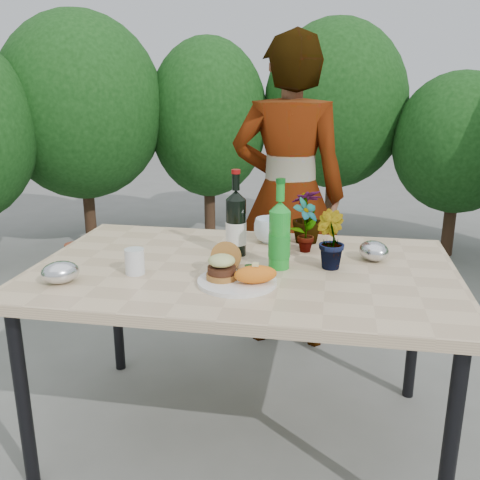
% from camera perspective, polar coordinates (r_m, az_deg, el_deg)
% --- Properties ---
extents(ground, '(80.00, 80.00, 0.00)m').
position_cam_1_polar(ground, '(2.41, 0.36, -19.92)').
color(ground, slate).
rests_on(ground, ground).
extents(patio_table, '(1.60, 1.00, 0.75)m').
position_cam_1_polar(patio_table, '(2.07, 0.39, -4.35)').
color(patio_table, '#D2B48C').
rests_on(patio_table, ground).
extents(shrub_hedge, '(6.75, 4.98, 2.00)m').
position_cam_1_polar(shrub_hedge, '(3.56, 5.01, 11.43)').
color(shrub_hedge, '#382316').
rests_on(shrub_hedge, ground).
extents(dinner_plate, '(0.28, 0.28, 0.01)m').
position_cam_1_polar(dinner_plate, '(1.88, -0.31, -4.45)').
color(dinner_plate, white).
rests_on(dinner_plate, patio_table).
extents(burger_stack, '(0.11, 0.16, 0.11)m').
position_cam_1_polar(burger_stack, '(1.89, -1.85, -2.64)').
color(burger_stack, '#B7722D').
rests_on(burger_stack, dinner_plate).
extents(sweet_potato, '(0.17, 0.12, 0.06)m').
position_cam_1_polar(sweet_potato, '(1.84, 1.67, -3.69)').
color(sweet_potato, orange).
rests_on(sweet_potato, dinner_plate).
extents(grilled_veg, '(0.08, 0.05, 0.03)m').
position_cam_1_polar(grilled_veg, '(1.96, 0.68, -2.97)').
color(grilled_veg, olive).
rests_on(grilled_veg, dinner_plate).
extents(wine_bottle, '(0.08, 0.08, 0.35)m').
position_cam_1_polar(wine_bottle, '(2.15, -0.43, 1.71)').
color(wine_bottle, black).
rests_on(wine_bottle, patio_table).
extents(sparkling_water, '(0.08, 0.08, 0.34)m').
position_cam_1_polar(sparkling_water, '(2.01, 4.23, 0.42)').
color(sparkling_water, '#1B9627').
rests_on(sparkling_water, patio_table).
extents(plastic_cup, '(0.07, 0.07, 0.09)m').
position_cam_1_polar(plastic_cup, '(2.00, -11.16, -2.26)').
color(plastic_cup, silver).
rests_on(plastic_cup, patio_table).
extents(seedling_left, '(0.14, 0.14, 0.23)m').
position_cam_1_polar(seedling_left, '(2.21, 6.99, 1.55)').
color(seedling_left, '#1E561D').
rests_on(seedling_left, patio_table).
extents(seedling_mid, '(0.15, 0.15, 0.22)m').
position_cam_1_polar(seedling_mid, '(2.04, 9.56, 0.02)').
color(seedling_mid, '#27551D').
rests_on(seedling_mid, patio_table).
extents(seedling_right, '(0.18, 0.18, 0.24)m').
position_cam_1_polar(seedling_right, '(2.35, 7.16, 2.55)').
color(seedling_right, '#2B591E').
rests_on(seedling_right, patio_table).
extents(blue_bowl, '(0.16, 0.16, 0.11)m').
position_cam_1_polar(blue_bowl, '(2.34, 3.19, 1.03)').
color(blue_bowl, white).
rests_on(blue_bowl, patio_table).
extents(foil_packet_left, '(0.17, 0.17, 0.08)m').
position_cam_1_polar(foil_packet_left, '(1.98, -18.62, -3.28)').
color(foil_packet_left, silver).
rests_on(foil_packet_left, patio_table).
extents(foil_packet_right, '(0.16, 0.17, 0.08)m').
position_cam_1_polar(foil_packet_right, '(2.18, 14.08, -1.13)').
color(foil_packet_right, silver).
rests_on(foil_packet_right, patio_table).
extents(person, '(0.62, 0.41, 1.68)m').
position_cam_1_polar(person, '(2.89, 5.18, 4.72)').
color(person, '#906148').
rests_on(person, ground).
extents(terracotta_pot, '(0.17, 0.17, 0.14)m').
position_cam_1_polar(terracotta_pot, '(4.64, -17.15, -1.18)').
color(terracotta_pot, '#BF5231').
rests_on(terracotta_pot, ground).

